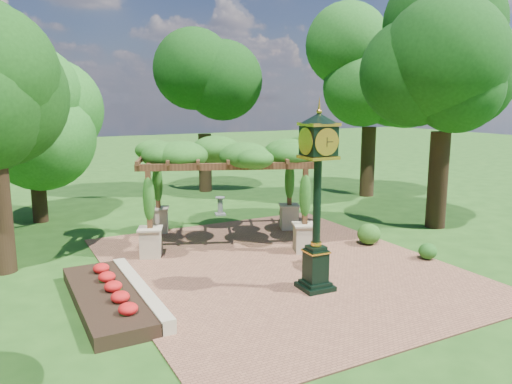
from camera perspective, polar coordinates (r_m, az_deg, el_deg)
name	(u,v)px	position (r m, az deg, el deg)	size (l,w,h in m)	color
ground	(294,276)	(15.42, 4.41, -9.60)	(120.00, 120.00, 0.00)	#1E4714
brick_plaza	(278,266)	(16.21, 2.51, -8.47)	(10.00, 12.00, 0.04)	brown
border_wall	(140,292)	(14.06, -13.11, -11.04)	(0.35, 5.00, 0.40)	#C6B793
flower_bed	(106,299)	(13.89, -16.77, -11.59)	(1.50, 5.00, 0.36)	red
pedestal_clock	(318,186)	(13.64, 7.05, 0.74)	(1.03, 1.03, 5.02)	black
pergola	(226,159)	(18.27, -3.47, 3.84)	(7.11, 5.83, 3.86)	#BDAE8C
sundial	(220,207)	(23.13, -4.12, -1.74)	(0.57, 0.57, 0.85)	gray
shrub_front	(428,251)	(17.71, 19.03, -6.41)	(0.60, 0.60, 0.54)	#1E5418
shrub_mid	(369,234)	(18.85, 12.78, -4.70)	(0.85, 0.85, 0.76)	#265818
shrub_back	(288,213)	(21.93, 3.67, -2.36)	(0.79, 0.79, 0.71)	#265B1A
tree_west_far	(32,115)	(23.28, -24.19, 8.06)	(4.32, 4.32, 6.76)	black
tree_north	(204,89)	(28.77, -5.99, 11.66)	(4.08, 4.08, 8.57)	#362615
tree_east_far	(371,71)	(27.92, 13.06, 13.28)	(5.09, 5.09, 9.81)	#322413
tree_east_near	(446,54)	(21.78, 20.94, 14.47)	(4.33, 4.33, 10.30)	#352115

